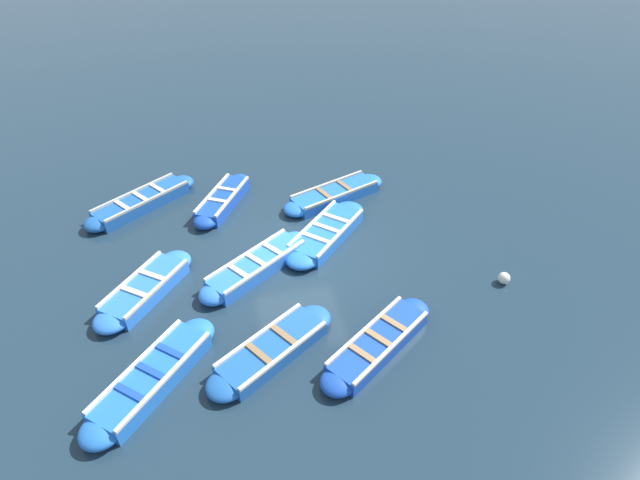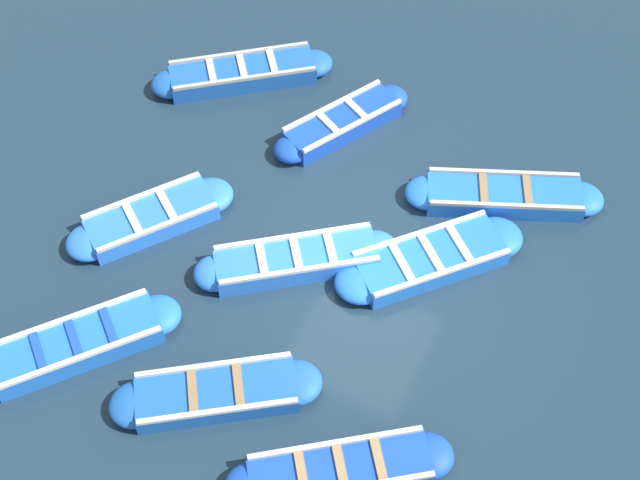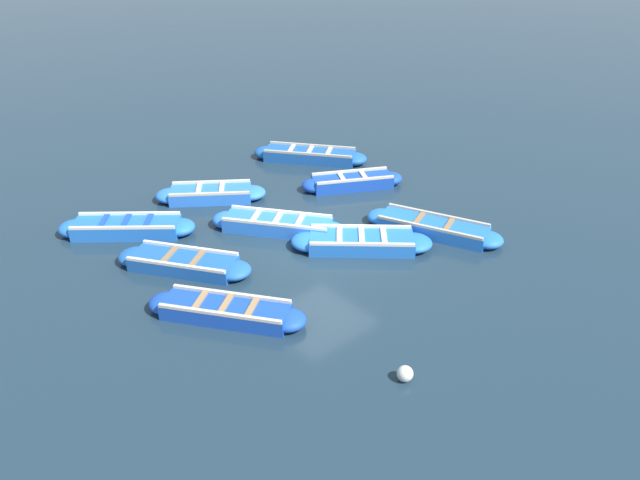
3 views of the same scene
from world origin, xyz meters
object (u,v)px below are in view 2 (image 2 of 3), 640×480
at_px(boat_centre, 430,259).
at_px(boat_broadside, 76,345).
at_px(boat_drifting, 296,260).
at_px(boat_end_of_row, 340,471).
at_px(boat_outer_right, 504,196).
at_px(boat_tucked, 151,218).
at_px(boat_bow_out, 342,123).
at_px(boat_inner_gap, 217,393).
at_px(boat_near_quay, 243,73).

relative_size(boat_centre, boat_broadside, 1.00).
bearing_deg(boat_drifting, boat_end_of_row, 125.74).
xyz_separation_m(boat_outer_right, boat_end_of_row, (0.52, 6.22, 0.00)).
distance_m(boat_centre, boat_end_of_row, 4.26).
height_order(boat_tucked, boat_end_of_row, boat_tucked).
xyz_separation_m(boat_tucked, boat_bow_out, (-2.16, -3.71, 0.01)).
bearing_deg(boat_tucked, boat_broadside, 96.29).
bearing_deg(boat_broadside, boat_inner_gap, -175.10).
relative_size(boat_drifting, boat_end_of_row, 1.03).
bearing_deg(boat_centre, boat_outer_right, -110.00).
distance_m(boat_bow_out, boat_inner_gap, 6.34).
bearing_deg(boat_bow_out, boat_broadside, 74.19).
xyz_separation_m(boat_drifting, boat_inner_gap, (0.00, 2.88, -0.02)).
bearing_deg(boat_inner_gap, boat_bow_out, -83.93).
distance_m(boat_broadside, boat_inner_gap, 2.53).
relative_size(boat_bow_out, boat_drifting, 0.91).
bearing_deg(boat_outer_right, boat_bow_out, -6.92).
bearing_deg(boat_bow_out, boat_inner_gap, 96.07).
height_order(boat_inner_gap, boat_end_of_row, boat_end_of_row).
relative_size(boat_outer_right, boat_broadside, 1.14).
bearing_deg(boat_broadside, boat_drifting, -129.17).
height_order(boat_outer_right, boat_inner_gap, boat_outer_right).
bearing_deg(boat_tucked, boat_bow_out, -120.20).
bearing_deg(boat_inner_gap, boat_drifting, -90.01).
relative_size(boat_outer_right, boat_inner_gap, 1.14).
bearing_deg(boat_bow_out, boat_tucked, 59.80).
bearing_deg(boat_near_quay, boat_outer_right, 171.93).
relative_size(boat_inner_gap, boat_end_of_row, 1.00).
height_order(boat_bow_out, boat_inner_gap, boat_bow_out).
distance_m(boat_broadside, boat_end_of_row, 4.83).
xyz_separation_m(boat_outer_right, boat_centre, (0.72, 1.97, 0.00)).
bearing_deg(boat_broadside, boat_bow_out, -105.81).
xyz_separation_m(boat_broadside, boat_end_of_row, (-4.83, 0.12, -0.02)).
bearing_deg(boat_inner_gap, boat_centre, -118.49).
bearing_deg(boat_tucked, boat_outer_right, -149.94).
distance_m(boat_bow_out, boat_drifting, 3.49).
relative_size(boat_outer_right, boat_drifting, 1.10).
distance_m(boat_inner_gap, boat_end_of_row, 2.34).
relative_size(boat_end_of_row, boat_near_quay, 0.93).
relative_size(boat_broadside, boat_inner_gap, 0.99).
distance_m(boat_outer_right, boat_broadside, 8.11).
distance_m(boat_bow_out, boat_broadside, 6.78).
relative_size(boat_broadside, boat_near_quay, 0.92).
xyz_separation_m(boat_end_of_row, boat_near_quay, (5.47, -7.07, 0.01)).
relative_size(boat_tucked, boat_outer_right, 0.82).
distance_m(boat_centre, boat_broadside, 6.21).
xyz_separation_m(boat_inner_gap, boat_end_of_row, (-2.32, 0.34, 0.01)).
bearing_deg(boat_bow_out, boat_centre, 139.44).
bearing_deg(boat_near_quay, boat_drifting, 129.33).
relative_size(boat_drifting, boat_broadside, 1.04).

